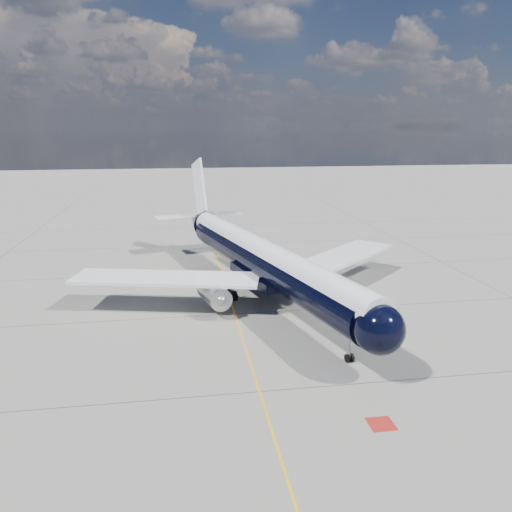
{
  "coord_description": "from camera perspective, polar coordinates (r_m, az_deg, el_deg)",
  "views": [
    {
      "loc": [
        -5.06,
        -35.65,
        17.79
      ],
      "look_at": [
        3.18,
        16.83,
        4.0
      ],
      "focal_mm": 35.0,
      "sensor_mm": 36.0,
      "label": 1
    }
  ],
  "objects": [
    {
      "name": "main_airliner",
      "position": [
        53.14,
        0.4,
        -0.22
      ],
      "size": [
        37.65,
        46.61,
        13.68
      ],
      "rotation": [
        0.0,
        0.0,
        0.26
      ],
      "color": "black",
      "rests_on": "ground"
    },
    {
      "name": "taxiway_centerline",
      "position": [
        63.41,
        -3.99,
        -1.78
      ],
      "size": [
        0.16,
        160.0,
        0.01
      ],
      "primitive_type": "cube",
      "color": "yellow",
      "rests_on": "ground"
    },
    {
      "name": "ground",
      "position": [
        68.2,
        -4.36,
        -0.61
      ],
      "size": [
        320.0,
        320.0,
        0.0
      ],
      "primitive_type": "plane",
      "color": "gray",
      "rests_on": "ground"
    },
    {
      "name": "red_marking",
      "position": [
        33.39,
        14.11,
        -18.12
      ],
      "size": [
        1.6,
        1.6,
        0.01
      ],
      "primitive_type": "cube",
      "color": "maroon",
      "rests_on": "ground"
    }
  ]
}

